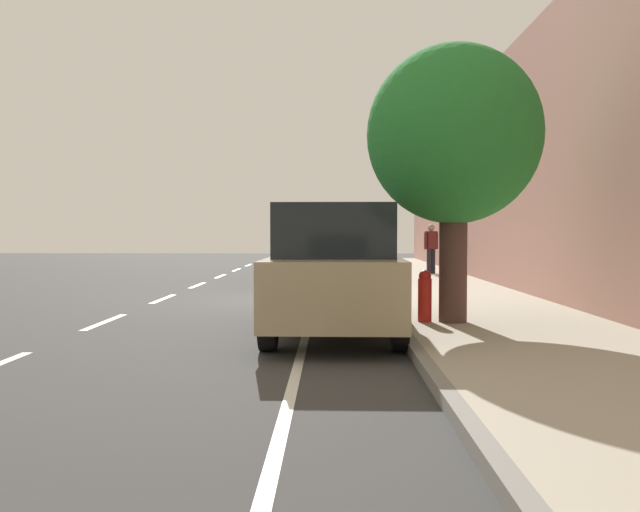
# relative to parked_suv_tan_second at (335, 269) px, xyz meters

# --- Properties ---
(ground) EXTENTS (70.61, 70.61, 0.00)m
(ground) POSITION_rel_parked_suv_tan_second_xyz_m (-1.01, 5.62, -1.03)
(ground) COLOR #373737
(sidewalk) EXTENTS (3.41, 44.13, 0.15)m
(sidewalk) POSITION_rel_parked_suv_tan_second_xyz_m (2.80, 5.62, -0.95)
(sidewalk) COLOR #ABA390
(sidewalk) RESTS_ON ground
(curb_edge) EXTENTS (0.16, 44.13, 0.15)m
(curb_edge) POSITION_rel_parked_suv_tan_second_xyz_m (1.02, 5.62, -0.95)
(curb_edge) COLOR gray
(curb_edge) RESTS_ON ground
(lane_stripe_centre) EXTENTS (0.14, 44.20, 0.01)m
(lane_stripe_centre) POSITION_rel_parked_suv_tan_second_xyz_m (-4.07, 5.66, -1.02)
(lane_stripe_centre) COLOR white
(lane_stripe_centre) RESTS_ON ground
(lane_stripe_bike_edge) EXTENTS (0.12, 44.13, 0.01)m
(lane_stripe_bike_edge) POSITION_rel_parked_suv_tan_second_xyz_m (-0.45, 5.62, -1.02)
(lane_stripe_bike_edge) COLOR white
(lane_stripe_bike_edge) RESTS_ON ground
(building_facade) EXTENTS (0.50, 44.13, 6.37)m
(building_facade) POSITION_rel_parked_suv_tan_second_xyz_m (4.76, 5.62, 2.16)
(building_facade) COLOR tan
(building_facade) RESTS_ON ground
(parked_suv_tan_second) EXTENTS (2.04, 4.74, 1.99)m
(parked_suv_tan_second) POSITION_rel_parked_suv_tan_second_xyz_m (0.00, 0.00, 0.00)
(parked_suv_tan_second) COLOR tan
(parked_suv_tan_second) RESTS_ON ground
(parked_sedan_dark_blue_mid) EXTENTS (2.02, 4.49, 1.52)m
(parked_sedan_dark_blue_mid) POSITION_rel_parked_suv_tan_second_xyz_m (-0.06, 9.36, -0.27)
(parked_sedan_dark_blue_mid) COLOR navy
(parked_sedan_dark_blue_mid) RESTS_ON ground
(parked_pickup_grey_far) EXTENTS (2.18, 5.37, 1.95)m
(parked_pickup_grey_far) POSITION_rel_parked_suv_tan_second_xyz_m (-0.20, 17.83, -0.13)
(parked_pickup_grey_far) COLOR slate
(parked_pickup_grey_far) RESTS_ON ground
(bicycle_at_curb) EXTENTS (1.53, 0.91, 0.76)m
(bicycle_at_curb) POSITION_rel_parked_suv_tan_second_xyz_m (0.55, 4.83, -0.65)
(bicycle_at_curb) COLOR black
(bicycle_at_curb) RESTS_ON ground
(cyclist_with_backpack) EXTENTS (0.54, 0.55, 1.78)m
(cyclist_with_backpack) POSITION_rel_parked_suv_tan_second_xyz_m (0.77, 4.40, 0.06)
(cyclist_with_backpack) COLOR #C6B284
(cyclist_with_backpack) RESTS_ON ground
(street_tree_mid_block) EXTENTS (2.78, 2.78, 4.43)m
(street_tree_mid_block) POSITION_rel_parked_suv_tan_second_xyz_m (1.90, 0.47, 2.09)
(street_tree_mid_block) COLOR #503531
(street_tree_mid_block) RESTS_ON sidewalk
(pedestrian_on_phone) EXTENTS (0.53, 0.40, 1.72)m
(pedestrian_on_phone) POSITION_rel_parked_suv_tan_second_xyz_m (3.39, 13.33, 0.10)
(pedestrian_on_phone) COLOR black
(pedestrian_on_phone) RESTS_ON sidewalk
(fire_hydrant) EXTENTS (0.22, 0.22, 0.84)m
(fire_hydrant) POSITION_rel_parked_suv_tan_second_xyz_m (1.45, 0.46, -0.45)
(fire_hydrant) COLOR red
(fire_hydrant) RESTS_ON sidewalk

